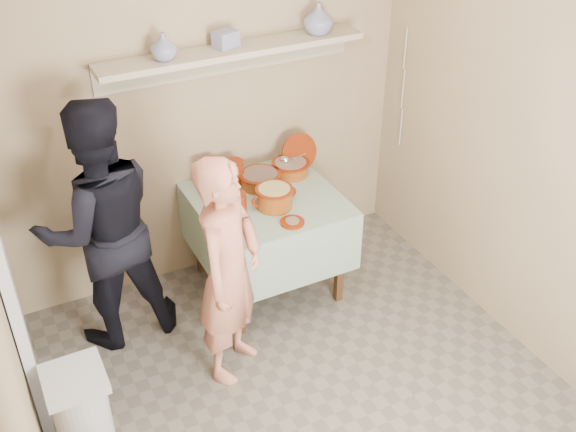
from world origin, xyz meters
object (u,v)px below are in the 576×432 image
serving_table (266,212)px  cazuela_rice (274,196)px  person_cook (229,272)px  person_helper (101,227)px  trash_bin (82,411)px

serving_table → cazuela_rice: cazuela_rice is taller
person_cook → person_helper: person_helper is taller
person_cook → person_helper: 0.88m
serving_table → cazuela_rice: size_ratio=2.95×
person_helper → trash_bin: (-0.41, -0.86, -0.56)m
person_helper → trash_bin: person_helper is taller
cazuela_rice → trash_bin: cazuela_rice is taller
person_helper → serving_table: bearing=177.0°
cazuela_rice → trash_bin: size_ratio=0.59×
person_helper → cazuela_rice: size_ratio=5.13×
serving_table → trash_bin: (-1.52, -0.84, -0.36)m
person_cook → cazuela_rice: (0.54, 0.50, 0.10)m
serving_table → cazuela_rice: 0.24m
person_cook → cazuela_rice: size_ratio=4.54×
trash_bin → person_cook: bearing=12.1°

